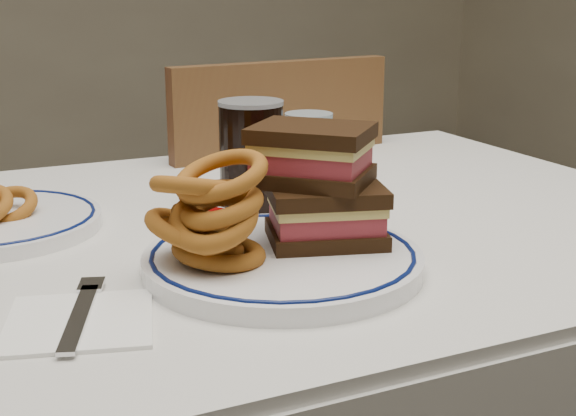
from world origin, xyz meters
name	(u,v)px	position (x,y,z in m)	size (l,w,h in m)	color
dining_table	(231,299)	(0.00, 0.00, 0.64)	(1.27, 0.87, 0.75)	silver
chair_far	(254,266)	(0.23, 0.48, 0.50)	(0.45, 0.45, 0.91)	#4E2A19
main_plate	(283,260)	(-0.01, -0.19, 0.76)	(0.30, 0.30, 0.02)	white
reuben_sandwich	(319,184)	(0.05, -0.16, 0.84)	(0.16, 0.16, 0.13)	black
onion_rings_main	(210,215)	(-0.09, -0.18, 0.82)	(0.13, 0.13, 0.12)	brown
ketchup_ramekin	(210,225)	(-0.07, -0.12, 0.79)	(0.06, 0.06, 0.03)	white
beer_mug	(254,153)	(0.06, 0.06, 0.83)	(0.13, 0.09, 0.15)	black
water_glass	(309,151)	(0.18, 0.12, 0.81)	(0.07, 0.07, 0.11)	#92ABBC
napkin_fork	(80,319)	(-0.23, -0.23, 0.75)	(0.16, 0.18, 0.01)	white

